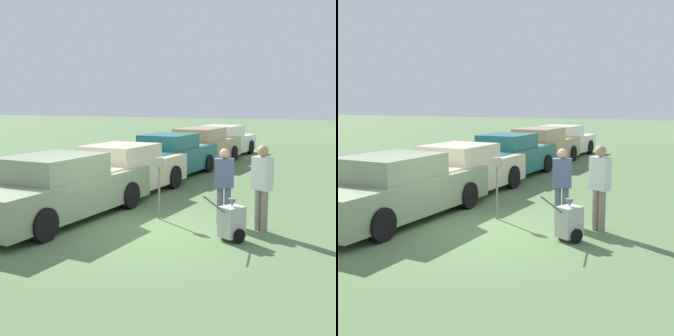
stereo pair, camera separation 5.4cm
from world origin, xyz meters
TOP-DOWN VIEW (x-y plane):
  - ground_plane at (0.00, 0.00)m, footprint 120.00×120.00m
  - parked_car_sage at (-2.30, 0.11)m, footprint 2.27×5.25m
  - parked_car_cream at (-2.30, 3.22)m, footprint 2.26×4.83m
  - parked_car_teal at (-2.30, 6.78)m, footprint 2.15×4.80m
  - parked_car_tan at (-2.30, 10.19)m, footprint 2.20×5.34m
  - parked_car_white at (-2.30, 13.38)m, footprint 2.33×5.05m
  - parking_meter at (-0.17, 0.98)m, footprint 0.18×0.09m
  - person_worker at (1.30, 1.22)m, footprint 0.46×0.33m
  - person_supervisor at (2.20, 0.92)m, footprint 0.47×0.39m
  - equipment_cart at (1.81, -0.01)m, footprint 0.66×0.96m

SIDE VIEW (x-z plane):
  - ground_plane at x=0.00m, z-range 0.00..0.00m
  - equipment_cart at x=1.81m, z-range -0.11..0.89m
  - parked_car_cream at x=-2.30m, z-range -0.04..1.43m
  - parked_car_sage at x=-2.30m, z-range -0.05..1.45m
  - parked_car_white at x=-2.30m, z-range -0.05..1.46m
  - parked_car_teal at x=-2.30m, z-range -0.05..1.48m
  - parked_car_tan at x=-2.30m, z-range -0.05..1.51m
  - person_worker at x=1.30m, z-range 0.11..1.79m
  - parking_meter at x=-0.17m, z-range 0.28..1.72m
  - person_supervisor at x=2.20m, z-range 0.13..1.94m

